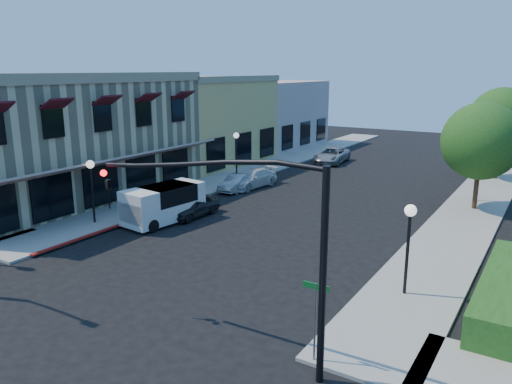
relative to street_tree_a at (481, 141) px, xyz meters
The scene contains 21 objects.
ground 24.06m from the street_tree_a, 111.80° to the right, with size 120.00×120.00×0.00m, color black.
sidewalk_left 18.71m from the street_tree_a, 164.10° to the left, with size 3.50×50.00×0.12m, color gray.
sidewalk_right 6.49m from the street_tree_a, 90.57° to the left, with size 3.50×50.00×0.12m, color gray.
curb_red_strip 21.45m from the street_tree_a, 138.28° to the right, with size 0.25×10.00×0.06m, color maroon.
corner_brick_building 26.63m from the street_tree_a, 155.60° to the right, with size 11.77×18.20×8.10m.
yellow_stucco_building 24.63m from the street_tree_a, behind, with size 10.00×12.00×7.60m, color tan.
pink_stucco_building 29.10m from the street_tree_a, 146.64° to the left, with size 10.00×12.00×7.00m, color #BE938F.
hedge 13.96m from the street_tree_a, 77.42° to the right, with size 1.40×8.00×1.10m, color #1F4C15.
street_tree_a is the anchor object (origin of this frame).
street_tree_b 10.01m from the street_tree_a, 90.00° to the left, with size 4.94×4.94×7.02m.
signal_mast_arm 20.71m from the street_tree_a, 98.17° to the right, with size 8.01×0.39×6.00m.
street_name_sign 20.00m from the street_tree_a, 93.76° to the right, with size 0.80×0.06×2.50m.
lamppost_left_near 22.30m from the street_tree_a, 141.02° to the right, with size 0.44×0.44×3.57m.
lamppost_left_far 17.36m from the street_tree_a, behind, with size 0.44×0.44×3.57m.
lamppost_right_near 14.08m from the street_tree_a, 91.23° to the right, with size 0.44×0.44×3.57m.
lamppost_right_far 2.49m from the street_tree_a, 98.53° to the left, with size 0.44×0.44×3.57m.
white_van 18.76m from the street_tree_a, 140.60° to the right, with size 2.54×4.82×2.04m.
parked_car_a 17.25m from the street_tree_a, 143.67° to the right, with size 1.47×3.66×1.25m, color black.
parked_car_b 15.81m from the street_tree_a, 167.16° to the right, with size 1.19×3.42×1.13m, color #9B9EA0.
parked_car_c 15.22m from the street_tree_a, behind, with size 1.84×4.53×1.31m, color silver.
parked_car_d 17.24m from the street_tree_a, 143.67° to the left, with size 2.29×4.96×1.38m, color gray.
Camera 1 is at (12.84, -9.64, 8.31)m, focal length 35.00 mm.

